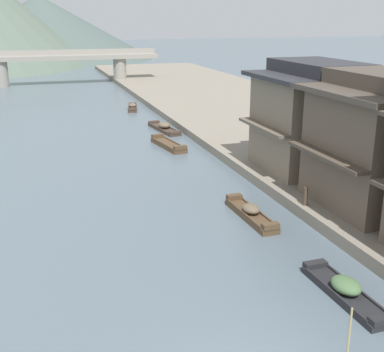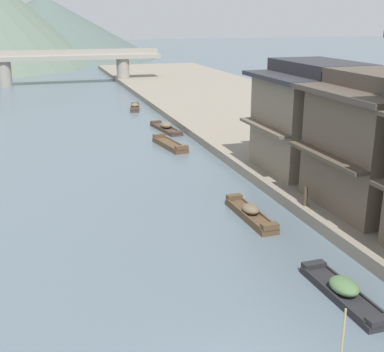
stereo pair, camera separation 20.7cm
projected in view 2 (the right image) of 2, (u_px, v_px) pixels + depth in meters
name	position (u px, v px, depth m)	size (l,w,h in m)	color
riverbank_right	(281.00, 122.00, 43.96)	(18.00, 110.00, 0.57)	gray
boat_moored_nearest	(251.00, 214.00, 23.58)	(0.95, 4.27, 0.70)	brown
boat_moored_second	(135.00, 107.00, 51.03)	(1.57, 3.58, 0.69)	#423328
boat_moored_third	(344.00, 292.00, 16.91)	(1.05, 4.13, 0.70)	#232326
boat_moored_far	(170.00, 145.00, 36.46)	(1.68, 4.44, 0.57)	brown
boat_midriver_drifting	(166.00, 128.00, 41.76)	(1.67, 5.03, 0.72)	#423328
house_waterfront_tall	(316.00, 117.00, 28.82)	(7.06, 6.10, 6.14)	#7F705B
mooring_post_dock_mid	(305.00, 196.00, 23.57)	(0.20, 0.20, 0.90)	#473828
stone_bridge	(65.00, 62.00, 69.25)	(26.60, 2.40, 4.66)	gray
hill_far_centre	(43.00, 27.00, 115.35)	(45.63, 45.63, 13.19)	slate
hill_far_east	(44.00, 27.00, 110.06)	(48.75, 48.75, 13.51)	#4C5B56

